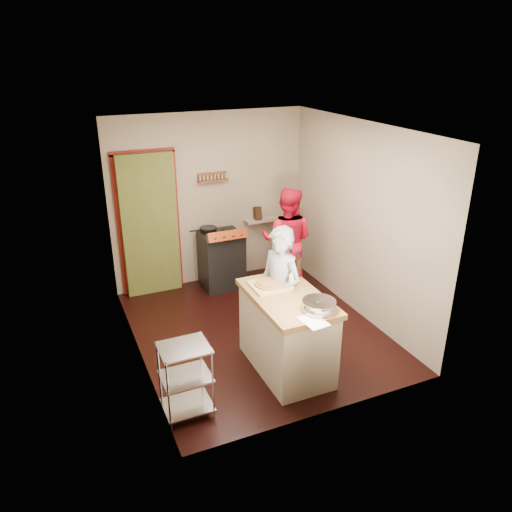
{
  "coord_description": "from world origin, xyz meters",
  "views": [
    {
      "loc": [
        -2.27,
        -5.18,
        3.44
      ],
      "look_at": [
        -0.0,
        0.0,
        1.05
      ],
      "focal_mm": 35.0,
      "sensor_mm": 36.0,
      "label": 1
    }
  ],
  "objects_px": {
    "island": "(287,331)",
    "wire_shelving": "(186,377)",
    "person_red": "(287,241)",
    "person_stripe": "(279,293)",
    "stove": "(222,259)"
  },
  "relations": [
    {
      "from": "stove",
      "to": "island",
      "type": "relative_size",
      "value": 0.73
    },
    {
      "from": "wire_shelving",
      "to": "stove",
      "type": "bearing_deg",
      "value": 63.15
    },
    {
      "from": "island",
      "to": "person_stripe",
      "type": "relative_size",
      "value": 0.86
    },
    {
      "from": "stove",
      "to": "person_stripe",
      "type": "height_order",
      "value": "person_stripe"
    },
    {
      "from": "person_stripe",
      "to": "person_red",
      "type": "distance_m",
      "value": 1.7
    },
    {
      "from": "person_stripe",
      "to": "person_red",
      "type": "relative_size",
      "value": 1.0
    },
    {
      "from": "wire_shelving",
      "to": "person_red",
      "type": "xyz_separation_m",
      "value": [
        2.17,
        2.1,
        0.36
      ]
    },
    {
      "from": "wire_shelving",
      "to": "island",
      "type": "bearing_deg",
      "value": 13.34
    },
    {
      "from": "person_stripe",
      "to": "person_red",
      "type": "height_order",
      "value": "person_stripe"
    },
    {
      "from": "person_red",
      "to": "island",
      "type": "bearing_deg",
      "value": 100.27
    },
    {
      "from": "island",
      "to": "wire_shelving",
      "type": "bearing_deg",
      "value": -166.66
    },
    {
      "from": "island",
      "to": "person_red",
      "type": "xyz_separation_m",
      "value": [
        0.91,
        1.8,
        0.31
      ]
    },
    {
      "from": "stove",
      "to": "person_stripe",
      "type": "distance_m",
      "value": 2.03
    },
    {
      "from": "stove",
      "to": "wire_shelving",
      "type": "relative_size",
      "value": 1.26
    },
    {
      "from": "wire_shelving",
      "to": "island",
      "type": "distance_m",
      "value": 1.3
    }
  ]
}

